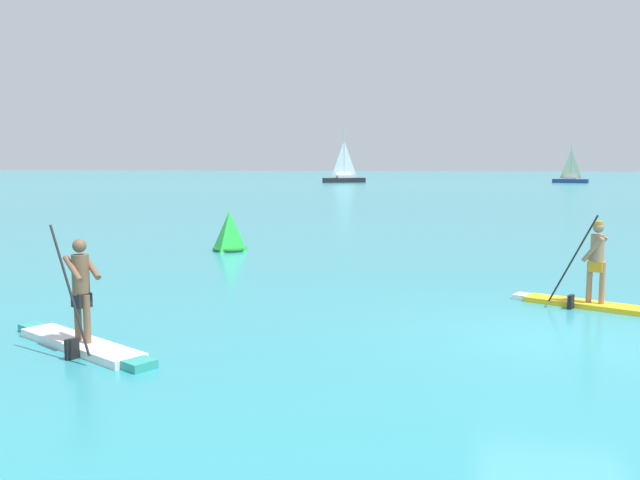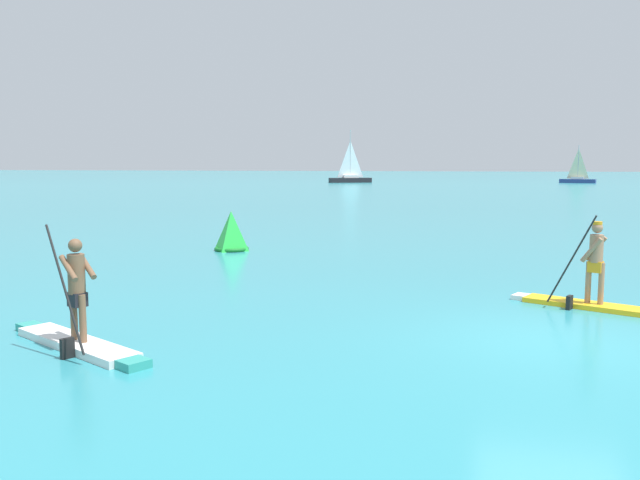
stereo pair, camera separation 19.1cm
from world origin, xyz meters
TOP-DOWN VIEW (x-y plane):
  - ground at (0.00, 0.00)m, footprint 440.00×440.00m
  - paddleboarder_near_left at (-7.38, -2.18)m, footprint 3.29×2.02m
  - paddleboarder_mid_center at (0.87, 2.70)m, footprint 2.76×1.59m
  - race_marker_buoy at (-9.13, 9.36)m, footprint 1.14×1.14m
  - sailboat_left_horizon at (-18.80, 84.80)m, footprint 6.23×4.36m
  - sailboat_right_horizon at (13.44, 89.99)m, footprint 5.01×2.63m

SIDE VIEW (x-z plane):
  - ground at x=0.00m, z-range 0.00..0.00m
  - paddleboarder_near_left at x=-7.38m, z-range -0.65..1.34m
  - paddleboarder_mid_center at x=0.87m, z-range -0.55..1.39m
  - race_marker_buoy at x=-9.13m, z-range -0.07..1.24m
  - sailboat_right_horizon at x=13.44m, z-range -1.91..3.47m
  - sailboat_left_horizon at x=-18.80m, z-range -3.00..4.66m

